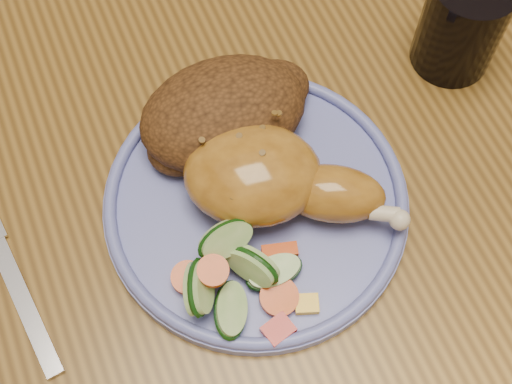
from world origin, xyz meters
TOP-DOWN VIEW (x-y plane):
  - ground at (0.00, 0.00)m, footprint 4.00×4.00m
  - dining_table at (0.00, 0.00)m, footprint 0.90×1.40m
  - plate at (-0.04, -0.05)m, footprint 0.24×0.24m
  - plate_rim at (-0.04, -0.05)m, footprint 0.24×0.24m
  - chicken_leg at (-0.02, -0.05)m, footprint 0.16×0.14m
  - rice_pilaf at (-0.03, 0.02)m, footprint 0.15×0.10m
  - vegetable_pile at (-0.08, -0.11)m, footprint 0.10×0.10m
  - fork at (-0.23, -0.03)m, footprint 0.04×0.17m
  - drinking_glass at (0.18, 0.02)m, footprint 0.07×0.07m

SIDE VIEW (x-z plane):
  - ground at x=0.00m, z-range 0.00..0.00m
  - dining_table at x=0.00m, z-range 0.29..1.04m
  - fork at x=-0.23m, z-range 0.75..0.76m
  - plate at x=-0.04m, z-range 0.75..0.76m
  - plate_rim at x=-0.04m, z-range 0.76..0.77m
  - vegetable_pile at x=-0.08m, z-range 0.75..0.80m
  - rice_pilaf at x=-0.03m, z-range 0.76..0.82m
  - chicken_leg at x=-0.02m, z-range 0.76..0.82m
  - drinking_glass at x=0.18m, z-range 0.75..0.84m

